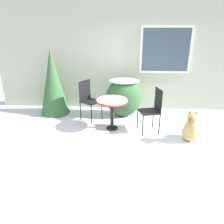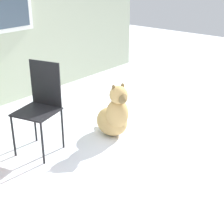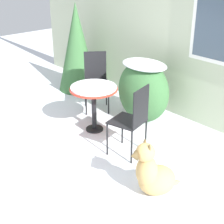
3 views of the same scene
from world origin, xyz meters
name	(u,v)px [view 3 (image 3 of 3)]	position (x,y,z in m)	size (l,w,h in m)	color
ground_plane	(79,160)	(0.00, 0.00, 0.00)	(16.00, 16.00, 0.00)	white
house_wall	(190,27)	(0.04, 2.20, 1.54)	(8.00, 0.10, 3.07)	#B2BC9E
shrub_left	(143,89)	(-0.31, 1.56, 0.55)	(0.95, 0.68, 1.04)	#386638
evergreen_bush	(77,47)	(-2.23, 1.64, 0.88)	(0.79, 0.79, 1.76)	#386638
patio_table	(94,93)	(-0.57, 0.73, 0.64)	(0.74, 0.74, 0.74)	black
patio_chair_near_table	(96,78)	(-1.21, 1.29, 0.57)	(0.60, 0.60, 1.03)	black
patio_chair_far_side	(132,118)	(0.36, 0.65, 0.57)	(0.52, 0.52, 1.03)	black
dog	(153,174)	(1.14, 0.22, 0.27)	(0.51, 0.64, 0.72)	tan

